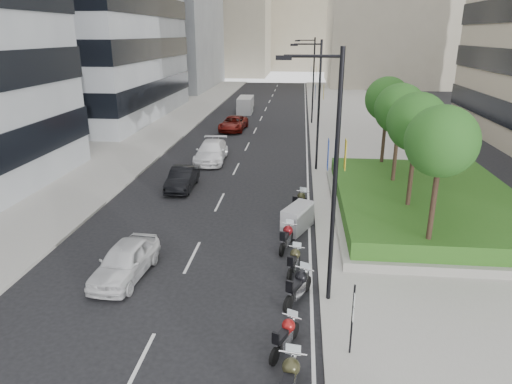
# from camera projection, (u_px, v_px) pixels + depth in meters

# --- Properties ---
(ground) EXTENTS (160.00, 160.00, 0.00)m
(ground) POSITION_uv_depth(u_px,v_px,m) (208.00, 310.00, 16.29)
(ground) COLOR black
(ground) RESTS_ON ground
(sidewalk_right) EXTENTS (10.00, 100.00, 0.15)m
(sidewalk_right) POSITION_uv_depth(u_px,v_px,m) (362.00, 136.00, 43.63)
(sidewalk_right) COLOR #9E9B93
(sidewalk_right) RESTS_ON ground
(sidewalk_left) EXTENTS (8.00, 100.00, 0.15)m
(sidewalk_left) POSITION_uv_depth(u_px,v_px,m) (149.00, 132.00, 45.57)
(sidewalk_left) COLOR #9E9B93
(sidewalk_left) RESTS_ON ground
(lane_edge) EXTENTS (0.12, 100.00, 0.01)m
(lane_edge) POSITION_uv_depth(u_px,v_px,m) (306.00, 136.00, 44.14)
(lane_edge) COLOR silver
(lane_edge) RESTS_ON ground
(lane_centre) EXTENTS (0.12, 100.00, 0.01)m
(lane_centre) POSITION_uv_depth(u_px,v_px,m) (253.00, 134.00, 44.62)
(lane_centre) COLOR silver
(lane_centre) RESTS_ON ground
(planter) EXTENTS (10.00, 14.00, 0.40)m
(planter) POSITION_uv_depth(u_px,v_px,m) (426.00, 210.00, 24.65)
(planter) COLOR gray
(planter) RESTS_ON sidewalk_right
(hedge) EXTENTS (9.40, 13.40, 0.80)m
(hedge) POSITION_uv_depth(u_px,v_px,m) (427.00, 199.00, 24.46)
(hedge) COLOR #1A5016
(hedge) RESTS_ON planter
(tree_0) EXTENTS (2.80, 2.80, 6.30)m
(tree_0) POSITION_uv_depth(u_px,v_px,m) (442.00, 142.00, 17.48)
(tree_0) COLOR #332319
(tree_0) RESTS_ON planter
(tree_1) EXTENTS (2.80, 2.80, 6.30)m
(tree_1) POSITION_uv_depth(u_px,v_px,m) (417.00, 123.00, 21.24)
(tree_1) COLOR #332319
(tree_1) RESTS_ON planter
(tree_2) EXTENTS (2.80, 2.80, 6.30)m
(tree_2) POSITION_uv_depth(u_px,v_px,m) (400.00, 109.00, 25.00)
(tree_2) COLOR #332319
(tree_2) RESTS_ON planter
(tree_3) EXTENTS (2.80, 2.80, 6.30)m
(tree_3) POSITION_uv_depth(u_px,v_px,m) (387.00, 99.00, 28.76)
(tree_3) COLOR #332319
(tree_3) RESTS_ON planter
(lamp_post_0) EXTENTS (2.34, 0.45, 9.00)m
(lamp_post_0) POSITION_uv_depth(u_px,v_px,m) (331.00, 170.00, 15.18)
(lamp_post_0) COLOR black
(lamp_post_0) RESTS_ON ground
(lamp_post_1) EXTENTS (2.34, 0.45, 9.00)m
(lamp_post_1) POSITION_uv_depth(u_px,v_px,m) (317.00, 100.00, 31.16)
(lamp_post_1) COLOR black
(lamp_post_1) RESTS_ON ground
(lamp_post_2) EXTENTS (2.34, 0.45, 9.00)m
(lamp_post_2) POSITION_uv_depth(u_px,v_px,m) (312.00, 77.00, 48.08)
(lamp_post_2) COLOR black
(lamp_post_2) RESTS_ON ground
(parking_sign) EXTENTS (0.06, 0.32, 2.50)m
(parking_sign) POSITION_uv_depth(u_px,v_px,m) (353.00, 316.00, 13.49)
(parking_sign) COLOR black
(parking_sign) RESTS_ON ground
(motorcycle_0) EXTENTS (0.78, 2.32, 1.16)m
(motorcycle_0) POSITION_uv_depth(u_px,v_px,m) (289.00, 382.00, 12.09)
(motorcycle_0) COLOR black
(motorcycle_0) RESTS_ON ground
(motorcycle_1) EXTENTS (0.94, 1.85, 0.98)m
(motorcycle_1) POSITION_uv_depth(u_px,v_px,m) (285.00, 336.00, 14.09)
(motorcycle_1) COLOR black
(motorcycle_1) RESTS_ON ground
(motorcycle_2) EXTENTS (1.09, 2.08, 1.11)m
(motorcycle_2) POSITION_uv_depth(u_px,v_px,m) (298.00, 286.00, 16.71)
(motorcycle_2) COLOR black
(motorcycle_2) RESTS_ON ground
(motorcycle_3) EXTENTS (0.69, 1.96, 0.99)m
(motorcycle_3) POSITION_uv_depth(u_px,v_px,m) (294.00, 261.00, 18.68)
(motorcycle_3) COLOR black
(motorcycle_3) RESTS_ON ground
(motorcycle_4) EXTENTS (0.76, 2.06, 1.04)m
(motorcycle_4) POSITION_uv_depth(u_px,v_px,m) (287.00, 237.00, 20.83)
(motorcycle_4) COLOR black
(motorcycle_4) RESTS_ON ground
(motorcycle_5) EXTENTS (1.67, 2.32, 1.30)m
(motorcycle_5) POSITION_uv_depth(u_px,v_px,m) (297.00, 218.00, 22.71)
(motorcycle_5) COLOR black
(motorcycle_5) RESTS_ON ground
(motorcycle_6) EXTENTS (0.95, 2.11, 1.09)m
(motorcycle_6) POSITION_uv_depth(u_px,v_px,m) (300.00, 202.00, 25.02)
(motorcycle_6) COLOR black
(motorcycle_6) RESTS_ON ground
(car_a) EXTENTS (1.99, 4.28, 1.42)m
(car_a) POSITION_uv_depth(u_px,v_px,m) (125.00, 261.00, 18.34)
(car_a) COLOR white
(car_a) RESTS_ON ground
(car_b) EXTENTS (1.49, 4.13, 1.35)m
(car_b) POSITION_uv_depth(u_px,v_px,m) (182.00, 178.00, 28.90)
(car_b) COLOR black
(car_b) RESTS_ON ground
(car_c) EXTENTS (2.35, 5.39, 1.54)m
(car_c) POSITION_uv_depth(u_px,v_px,m) (211.00, 151.00, 35.07)
(car_c) COLOR white
(car_c) RESTS_ON ground
(car_d) EXTENTS (2.68, 5.25, 1.42)m
(car_d) POSITION_uv_depth(u_px,v_px,m) (233.00, 124.00, 46.30)
(car_d) COLOR maroon
(car_d) RESTS_ON ground
(delivery_van) EXTENTS (1.85, 4.63, 1.93)m
(delivery_van) POSITION_uv_depth(u_px,v_px,m) (245.00, 106.00, 56.46)
(delivery_van) COLOR silver
(delivery_van) RESTS_ON ground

